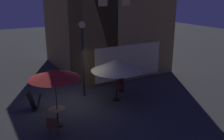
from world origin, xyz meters
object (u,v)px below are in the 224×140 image
menu_sandwich_board (35,101)px  cafe_table_1 (57,114)px  patio_umbrella_0 (117,65)px  cafe_chair_0 (52,125)px  patio_umbrella_1 (55,74)px  street_lamp_near_corner (83,44)px  cafe_table_0 (116,90)px  patron_standing_0 (121,78)px

menu_sandwich_board → cafe_table_1: size_ratio=1.14×
patio_umbrella_0 → cafe_chair_0: size_ratio=3.00×
cafe_table_1 → patio_umbrella_1: size_ratio=0.32×
street_lamp_near_corner → cafe_table_0: 2.93m
menu_sandwich_board → patio_umbrella_0: (3.91, -0.94, 1.42)m
patio_umbrella_1 → patron_standing_0: patio_umbrella_1 is taller
patio_umbrella_0 → patio_umbrella_1: patio_umbrella_1 is taller
street_lamp_near_corner → cafe_table_0: size_ratio=5.07×
patio_umbrella_0 → patron_standing_0: size_ratio=1.57×
cafe_table_1 → patio_umbrella_1: (0.00, 0.00, 1.70)m
cafe_table_0 → cafe_chair_0: bearing=-155.1°
cafe_chair_0 → patron_standing_0: patron_standing_0 is taller
patio_umbrella_0 → patio_umbrella_1: (-3.49, -1.07, 0.38)m
cafe_table_1 → patio_umbrella_1: patio_umbrella_1 is taller
cafe_chair_0 → patio_umbrella_0: bearing=-34.7°
menu_sandwich_board → cafe_table_1: (0.42, -2.02, 0.10)m
cafe_table_0 → patron_standing_0: size_ratio=0.48×
cafe_table_1 → patron_standing_0: 4.75m
cafe_chair_0 → menu_sandwich_board: bearing=30.0°
patron_standing_0 → patio_umbrella_1: bearing=-5.5°
patio_umbrella_0 → patio_umbrella_1: size_ratio=1.05×
menu_sandwich_board → cafe_table_1: bearing=-52.2°
cafe_table_0 → cafe_table_1: 3.65m
menu_sandwich_board → cafe_table_0: 4.02m
street_lamp_near_corner → patio_umbrella_0: size_ratio=1.54×
cafe_table_1 → patio_umbrella_0: size_ratio=0.30×
street_lamp_near_corner → menu_sandwich_board: size_ratio=4.46×
cafe_table_0 → patron_standing_0: (0.83, 0.88, 0.28)m
menu_sandwich_board → patio_umbrella_1: (0.42, -2.02, 1.80)m
patio_umbrella_0 → menu_sandwich_board: bearing=166.4°
patio_umbrella_0 → cafe_chair_0: bearing=-155.1°
patio_umbrella_0 → cafe_chair_0: (-3.93, -1.83, -1.36)m
patio_umbrella_0 → patron_standing_0: patio_umbrella_0 is taller
cafe_table_0 → patio_umbrella_1: bearing=-162.9°
menu_sandwich_board → cafe_chair_0: size_ratio=1.04×
menu_sandwich_board → patio_umbrella_0: 4.27m
menu_sandwich_board → cafe_chair_0: bearing=-64.5°
menu_sandwich_board → patron_standing_0: (4.74, -0.06, 0.36)m
cafe_table_0 → patio_umbrella_1: patio_umbrella_1 is taller
cafe_table_0 → patio_umbrella_0: patio_umbrella_0 is taller
patio_umbrella_1 → patio_umbrella_0: bearing=17.1°
cafe_table_0 → patron_standing_0: bearing=46.7°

